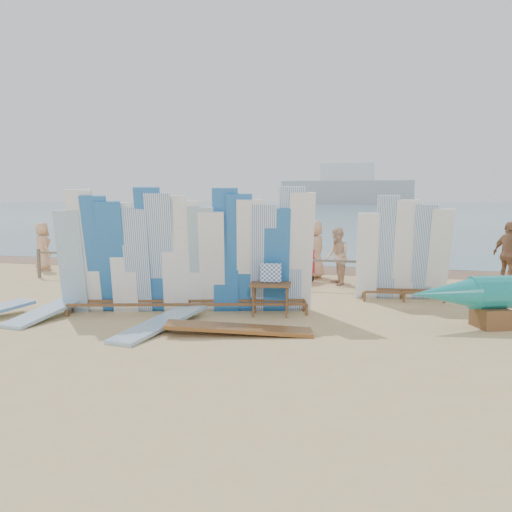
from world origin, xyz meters
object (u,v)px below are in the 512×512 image
(beach_chair_left, at_px, (252,273))
(beachgoer_1, at_px, (128,246))
(vendor_table, at_px, (271,298))
(beachgoer_11, at_px, (154,243))
(beachgoer_10, at_px, (509,254))
(flat_board_b, at_px, (161,328))
(beachgoer_8, at_px, (337,256))
(flat_board_a, at_px, (59,315))
(stroller, at_px, (304,269))
(beachgoer_7, at_px, (368,251))
(main_surfboard_rack, at_px, (188,257))
(beachgoer_6, at_px, (315,249))
(beachgoer_9, at_px, (398,250))
(beachgoer_0, at_px, (42,246))
(flat_board_c, at_px, (239,334))
(beach_chair_right, at_px, (301,275))
(beachgoer_3, at_px, (166,243))
(side_surfboard_rack, at_px, (404,254))

(beach_chair_left, bearing_deg, beachgoer_1, -165.45)
(vendor_table, height_order, beachgoer_11, beachgoer_11)
(beachgoer_10, bearing_deg, flat_board_b, 96.29)
(vendor_table, xyz_separation_m, flat_board_b, (-1.78, -1.63, -0.37))
(beachgoer_8, bearing_deg, flat_board_a, -62.88)
(stroller, distance_m, beachgoer_7, 2.03)
(main_surfboard_rack, bearing_deg, vendor_table, -7.35)
(flat_board_a, xyz_separation_m, beachgoer_8, (5.33, 5.57, 0.83))
(beachgoer_6, relative_size, beachgoer_1, 1.11)
(beachgoer_9, distance_m, beachgoer_1, 9.04)
(flat_board_b, distance_m, beachgoer_0, 10.01)
(beachgoer_8, bearing_deg, beachgoer_10, 81.98)
(flat_board_c, relative_size, stroller, 2.86)
(beach_chair_left, distance_m, beachgoer_6, 2.15)
(beachgoer_7, bearing_deg, beach_chair_right, -65.39)
(main_surfboard_rack, relative_size, beachgoer_9, 2.93)
(beach_chair_left, bearing_deg, beachgoer_3, -179.31)
(beachgoer_9, height_order, beachgoer_7, beachgoer_9)
(beach_chair_left, height_order, beachgoer_8, beachgoer_8)
(beach_chair_left, height_order, beachgoer_1, beachgoer_1)
(stroller, bearing_deg, beachgoer_8, -1.81)
(main_surfboard_rack, height_order, flat_board_a, main_surfboard_rack)
(beach_chair_left, xyz_separation_m, beachgoer_3, (-3.80, 2.29, 0.64))
(flat_board_b, bearing_deg, side_surfboard_rack, 50.94)
(beach_chair_left, bearing_deg, flat_board_c, -45.61)
(beachgoer_6, bearing_deg, beach_chair_left, -28.88)
(side_surfboard_rack, relative_size, vendor_table, 2.28)
(stroller, xyz_separation_m, beachgoer_7, (1.82, 0.75, 0.51))
(flat_board_a, bearing_deg, flat_board_b, -4.23)
(main_surfboard_rack, bearing_deg, beachgoer_8, 44.61)
(beachgoer_3, xyz_separation_m, beachgoer_0, (-3.83, -1.67, -0.06))
(beach_chair_right, relative_size, beachgoer_7, 0.51)
(beachgoer_6, xyz_separation_m, beachgoer_9, (2.50, 0.18, 0.02))
(flat_board_c, distance_m, beach_chair_left, 6.24)
(main_surfboard_rack, xyz_separation_m, beach_chair_right, (1.66, 4.66, -0.97))
(flat_board_c, xyz_separation_m, beachgoer_8, (1.14, 6.16, 0.83))
(flat_board_c, height_order, beachgoer_3, beachgoer_3)
(stroller, bearing_deg, flat_board_a, -113.01)
(stroller, xyz_separation_m, beachgoer_0, (-9.15, 0.29, 0.45))
(flat_board_b, height_order, beachgoer_3, beachgoer_3)
(beachgoer_3, relative_size, beachgoer_0, 1.07)
(beachgoer_7, bearing_deg, stroller, -73.41)
(main_surfboard_rack, distance_m, beachgoer_10, 9.33)
(beachgoer_3, bearing_deg, beach_chair_right, 148.76)
(beach_chair_left, height_order, stroller, stroller)
(beachgoer_7, bearing_deg, side_surfboard_rack, 12.11)
(main_surfboard_rack, xyz_separation_m, beachgoer_6, (1.88, 5.82, -0.33))
(main_surfboard_rack, relative_size, beach_chair_left, 6.23)
(beachgoer_8, bearing_deg, main_surfboard_rack, -48.70)
(side_surfboard_rack, height_order, flat_board_a, side_surfboard_rack)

